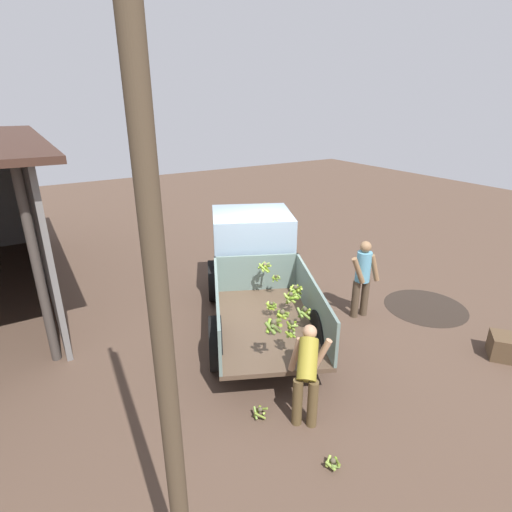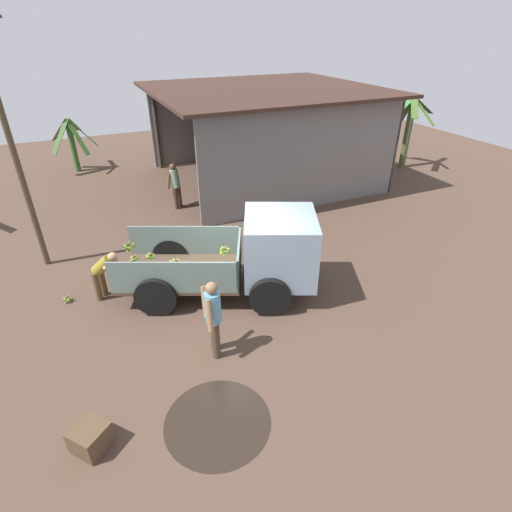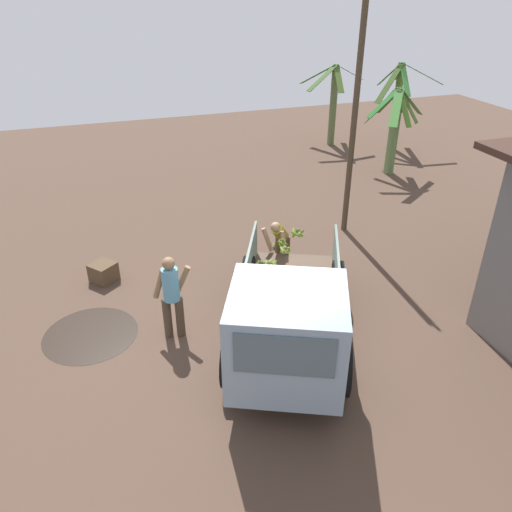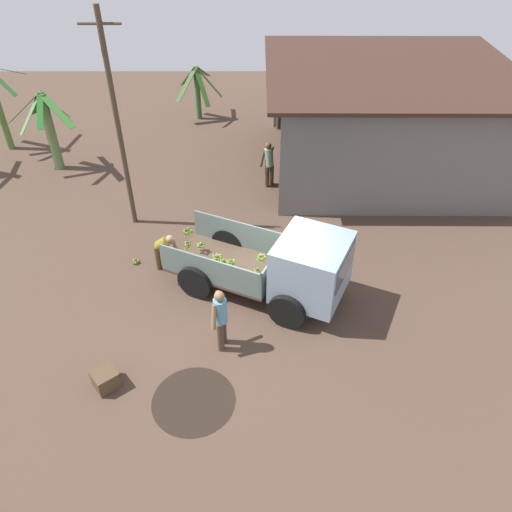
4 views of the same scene
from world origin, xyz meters
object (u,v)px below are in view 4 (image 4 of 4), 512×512
object	(u,v)px
banana_bunch_on_ground_1	(179,253)
wooden_crate_0	(105,379)
cargo_truck	(293,267)
person_bystander_near_shed	(269,162)
utility_pole	(118,124)
person_worker_loading	(164,248)
banana_bunch_on_ground_0	(135,261)
person_foreground_visitor	(220,317)

from	to	relation	value
banana_bunch_on_ground_1	wooden_crate_0	world-z (taller)	wooden_crate_0
cargo_truck	banana_bunch_on_ground_1	world-z (taller)	cargo_truck
person_bystander_near_shed	banana_bunch_on_ground_1	xyz separation A→B (m)	(-2.66, -4.10, -0.79)
cargo_truck	banana_bunch_on_ground_1	size ratio (longest dim) A/B	20.32
utility_pole	person_worker_loading	size ratio (longest dim) A/B	4.77
wooden_crate_0	person_worker_loading	bearing A→B (deg)	79.11
banana_bunch_on_ground_1	utility_pole	bearing A→B (deg)	132.25
banana_bunch_on_ground_0	banana_bunch_on_ground_1	distance (m)	1.26
person_bystander_near_shed	person_worker_loading	bearing A→B (deg)	106.81
person_bystander_near_shed	banana_bunch_on_ground_0	size ratio (longest dim) A/B	7.67
person_foreground_visitor	banana_bunch_on_ground_0	size ratio (longest dim) A/B	8.15
utility_pole	wooden_crate_0	bearing A→B (deg)	-84.67
cargo_truck	person_worker_loading	distance (m)	3.64
person_worker_loading	person_bystander_near_shed	xyz separation A→B (m)	(2.94, 4.71, 0.11)
person_bystander_near_shed	banana_bunch_on_ground_1	distance (m)	4.95
person_bystander_near_shed	person_foreground_visitor	bearing A→B (deg)	129.39
person_worker_loading	person_bystander_near_shed	distance (m)	5.56
person_worker_loading	banana_bunch_on_ground_0	bearing A→B (deg)	-155.32
utility_pole	banana_bunch_on_ground_1	xyz separation A→B (m)	(1.64, -1.80, -3.16)
utility_pole	person_foreground_visitor	size ratio (longest dim) A/B	3.72
cargo_truck	wooden_crate_0	xyz separation A→B (m)	(-4.19, -2.75, -0.86)
utility_pole	cargo_truck	bearing A→B (deg)	-37.06
utility_pole	wooden_crate_0	distance (m)	7.09
cargo_truck	wooden_crate_0	size ratio (longest dim) A/B	9.95
banana_bunch_on_ground_1	wooden_crate_0	xyz separation A→B (m)	(-1.04, -4.56, 0.11)
utility_pole	banana_bunch_on_ground_1	world-z (taller)	utility_pole
person_foreground_visitor	wooden_crate_0	distance (m)	2.81
banana_bunch_on_ground_0	banana_bunch_on_ground_1	world-z (taller)	banana_bunch_on_ground_1
cargo_truck	person_bystander_near_shed	distance (m)	5.93
wooden_crate_0	utility_pole	bearing A→B (deg)	95.33
person_foreground_visitor	banana_bunch_on_ground_0	distance (m)	4.14
utility_pole	wooden_crate_0	world-z (taller)	utility_pole
banana_bunch_on_ground_1	person_worker_loading	bearing A→B (deg)	-114.78
person_worker_loading	person_bystander_near_shed	bearing A→B (deg)	99.52
person_worker_loading	wooden_crate_0	world-z (taller)	person_worker_loading
person_bystander_near_shed	wooden_crate_0	world-z (taller)	person_bystander_near_shed
utility_pole	banana_bunch_on_ground_0	world-z (taller)	utility_pole
person_bystander_near_shed	banana_bunch_on_ground_0	distance (m)	5.94
person_foreground_visitor	person_bystander_near_shed	bearing A→B (deg)	-88.05
person_bystander_near_shed	wooden_crate_0	size ratio (longest dim) A/B	3.24
utility_pole	banana_bunch_on_ground_1	distance (m)	3.99
person_foreground_visitor	banana_bunch_on_ground_1	distance (m)	3.79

